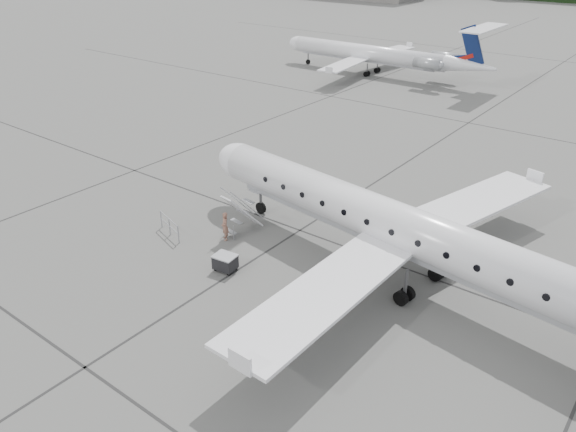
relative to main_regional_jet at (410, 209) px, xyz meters
The scene contains 7 objects.
ground 5.39m from the main_regional_jet, 129.53° to the right, with size 320.00×320.00×0.00m, color #5E5D5B.
main_regional_jet is the anchor object (origin of this frame).
airstair 9.65m from the main_regional_jet, behind, with size 0.85×2.21×2.39m, color white, non-canonical shape.
passenger 10.13m from the main_regional_jet, 166.95° to the right, with size 0.58×0.38×1.59m, color #8E5F4D.
safety_railing 13.12m from the main_regional_jet, 163.20° to the right, with size 2.20×0.08×1.00m, color #979AA0, non-canonical shape.
baggage_cart 9.19m from the main_regional_jet, 148.71° to the right, with size 1.03×0.83×0.89m, color black, non-canonical shape.
bg_regional_left 43.39m from the main_regional_jet, 122.83° to the left, with size 24.54×17.67×6.44m, color white, non-canonical shape.
Camera 1 is at (11.74, -18.10, 14.88)m, focal length 35.00 mm.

